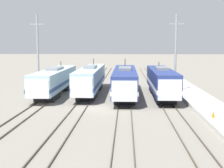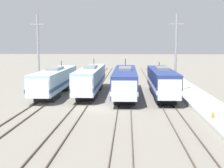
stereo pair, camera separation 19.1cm
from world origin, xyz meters
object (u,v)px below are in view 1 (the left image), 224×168
at_px(catenary_tower_right, 176,53).
at_px(locomotive_far_left, 54,81).
at_px(traffic_cone, 213,114).
at_px(catenary_tower_left, 38,53).
at_px(locomotive_center_right, 125,81).
at_px(locomotive_far_right, 162,82).
at_px(locomotive_center_left, 90,79).

bearing_deg(catenary_tower_right, locomotive_far_left, -176.38).
bearing_deg(traffic_cone, catenary_tower_left, 142.06).
distance_m(catenary_tower_right, traffic_cone, 17.14).
bearing_deg(locomotive_far_left, locomotive_center_right, -5.31).
xyz_separation_m(locomotive_center_right, catenary_tower_left, (-12.67, 2.03, 3.83)).
height_order(locomotive_far_right, traffic_cone, locomotive_far_right).
relative_size(catenary_tower_right, traffic_cone, 16.77).
xyz_separation_m(locomotive_far_left, traffic_cone, (18.35, -15.23, -1.24)).
bearing_deg(catenary_tower_left, locomotive_far_left, -22.92).
bearing_deg(locomotive_far_left, locomotive_far_right, -5.64).
distance_m(catenary_tower_left, catenary_tower_right, 19.88).
height_order(locomotive_center_left, locomotive_far_right, locomotive_center_left).
bearing_deg(locomotive_center_right, traffic_cone, -59.97).
relative_size(locomotive_center_left, catenary_tower_left, 1.67).
xyz_separation_m(locomotive_far_left, locomotive_center_left, (5.04, 1.03, 0.09)).
xyz_separation_m(catenary_tower_left, catenary_tower_right, (19.88, 0.00, 0.00)).
relative_size(locomotive_center_left, locomotive_center_right, 0.97).
bearing_deg(locomotive_center_left, locomotive_far_right, -14.07).
bearing_deg(locomotive_far_left, traffic_cone, -39.69).
bearing_deg(traffic_cone, locomotive_far_right, 103.19).
relative_size(locomotive_far_left, catenary_tower_left, 1.64).
bearing_deg(catenary_tower_right, traffic_cone, -86.31).
distance_m(locomotive_far_left, locomotive_center_right, 10.13).
height_order(locomotive_center_right, locomotive_far_right, locomotive_center_right).
relative_size(catenary_tower_left, traffic_cone, 16.77).
distance_m(locomotive_center_right, catenary_tower_right, 8.41).
xyz_separation_m(locomotive_far_right, traffic_cone, (3.22, -13.74, -1.33)).
distance_m(locomotive_far_left, traffic_cone, 23.88).
height_order(locomotive_far_left, locomotive_center_left, locomotive_center_left).
height_order(locomotive_center_left, locomotive_center_right, locomotive_center_right).
distance_m(locomotive_center_right, traffic_cone, 16.56).
xyz_separation_m(locomotive_center_right, locomotive_far_right, (5.04, -0.56, 0.04)).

